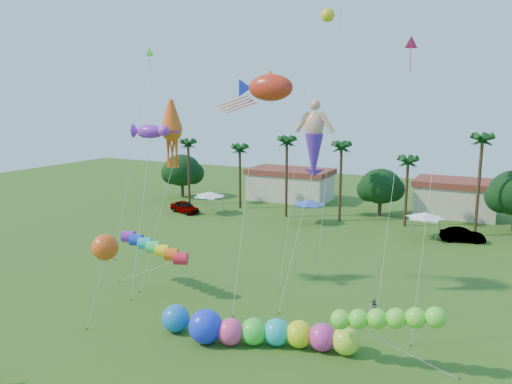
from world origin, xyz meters
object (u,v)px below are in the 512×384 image
at_px(caterpillar_inflatable, 266,332).
at_px(spectator_b, 373,310).
at_px(car_b, 462,235).
at_px(car_a, 185,207).
at_px(blue_ball, 176,318).

bearing_deg(caterpillar_inflatable, spectator_b, 34.42).
bearing_deg(car_b, spectator_b, 156.14).
relative_size(car_a, car_b, 1.03).
bearing_deg(car_a, caterpillar_inflatable, -119.79).
bearing_deg(car_a, blue_ball, -128.20).
distance_m(car_b, caterpillar_inflatable, 32.11).
xyz_separation_m(car_b, caterpillar_inflatable, (-9.17, -30.77, 0.17)).
relative_size(car_a, spectator_b, 2.90).
xyz_separation_m(car_a, car_b, (35.29, 1.71, -0.05)).
bearing_deg(blue_ball, car_b, 63.95).
xyz_separation_m(spectator_b, blue_ball, (-11.45, -7.51, 0.11)).
distance_m(car_a, spectator_b, 38.49).
bearing_deg(caterpillar_inflatable, blue_ball, 169.96).
bearing_deg(blue_ball, spectator_b, 33.25).
bearing_deg(caterpillar_inflatable, car_a, 114.18).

